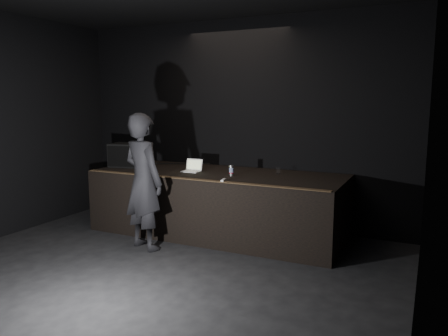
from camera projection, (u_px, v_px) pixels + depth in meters
ground at (105, 302)px, 4.68m from camera, size 7.00×7.00×0.00m
room_walls at (96, 112)px, 4.37m from camera, size 6.10×7.10×3.52m
stage_riser at (218, 203)px, 7.03m from camera, size 4.00×1.50×1.00m
riser_lip at (196, 179)px, 6.32m from camera, size 3.92×0.10×0.01m
stage_monitor at (129, 155)px, 7.55m from camera, size 0.68×0.55×0.40m
cable at (184, 164)px, 7.88m from camera, size 0.93×0.46×0.02m
laptop at (192, 168)px, 7.06m from camera, size 0.30×0.27×0.20m
beer_can at (231, 170)px, 6.65m from camera, size 0.07×0.07×0.16m
plastic_cup at (278, 171)px, 6.84m from camera, size 0.08×0.08×0.10m
wii_remote at (223, 180)px, 6.19m from camera, size 0.07×0.17×0.03m
person at (144, 182)px, 6.26m from camera, size 0.83×0.66×1.97m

